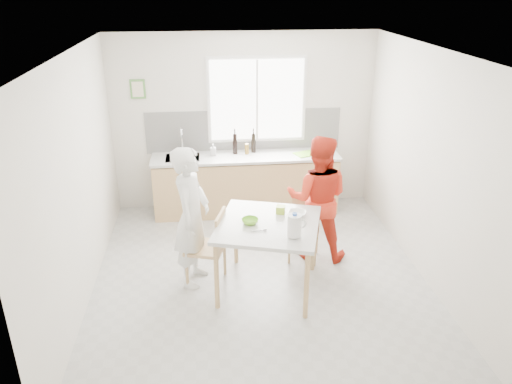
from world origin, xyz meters
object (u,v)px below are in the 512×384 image
at_px(bowl_white, 297,214).
at_px(person_red, 318,198).
at_px(dining_table, 268,230).
at_px(person_white, 192,217).
at_px(milk_jug, 295,225).
at_px(wine_bottle_b, 253,143).
at_px(wine_bottle_a, 235,144).
at_px(chair_left, 211,245).
at_px(bowl_green, 250,221).
at_px(chair_far, 304,225).

bearing_deg(bowl_white, person_red, 55.55).
relative_size(dining_table, person_white, 0.81).
bearing_deg(milk_jug, dining_table, 139.27).
bearing_deg(person_white, person_red, -58.55).
bearing_deg(wine_bottle_b, person_white, -114.35).
bearing_deg(person_red, dining_table, 59.74).
xyz_separation_m(dining_table, wine_bottle_a, (-0.22, 2.26, 0.31)).
relative_size(person_white, person_red, 1.03).
bearing_deg(chair_left, bowl_green, 84.05).
distance_m(chair_far, bowl_white, 0.71).
relative_size(person_white, wine_bottle_b, 5.67).
bearing_deg(chair_left, bowl_white, 104.32).
distance_m(person_white, bowl_white, 1.22).
distance_m(wine_bottle_a, wine_bottle_b, 0.29).
bearing_deg(person_white, bowl_white, -78.21).
distance_m(person_white, bowl_green, 0.70).
height_order(person_white, bowl_white, person_white).
height_order(dining_table, wine_bottle_b, wine_bottle_b).
bearing_deg(wine_bottle_a, bowl_white, -74.57).
height_order(chair_left, bowl_white, chair_left).
bearing_deg(dining_table, wine_bottle_b, 88.40).
relative_size(chair_far, bowl_green, 4.40).
distance_m(bowl_white, wine_bottle_a, 2.19).
bearing_deg(wine_bottle_a, person_red, -59.22).
xyz_separation_m(chair_far, person_white, (-1.43, -0.43, 0.39)).
distance_m(dining_table, bowl_white, 0.41).
relative_size(dining_table, person_red, 0.84).
bearing_deg(dining_table, person_white, 163.71).
height_order(bowl_white, wine_bottle_b, wine_bottle_b).
distance_m(bowl_white, milk_jug, 0.54).
xyz_separation_m(dining_table, person_white, (-0.86, 0.25, 0.08)).
distance_m(dining_table, chair_far, 0.94).
distance_m(chair_left, chair_far, 1.31).
height_order(bowl_white, wine_bottle_a, wine_bottle_a).
relative_size(chair_far, bowl_white, 4.15).
bearing_deg(person_white, bowl_green, -94.10).
bearing_deg(chair_far, dining_table, -113.29).
bearing_deg(chair_left, milk_jug, 74.47).
bearing_deg(chair_far, chair_left, -141.71).
bearing_deg(wine_bottle_b, person_red, -68.01).
height_order(bowl_white, milk_jug, milk_jug).
xyz_separation_m(person_red, wine_bottle_b, (-0.65, 1.62, 0.24)).
height_order(chair_left, chair_far, chair_left).
bearing_deg(bowl_green, wine_bottle_b, 83.26).
relative_size(chair_left, bowl_green, 4.92).
relative_size(bowl_white, milk_jug, 0.76).
distance_m(milk_jug, wine_bottle_b, 2.66).
distance_m(person_red, bowl_green, 1.14).
height_order(person_red, bowl_white, person_red).
height_order(person_red, bowl_green, person_red).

